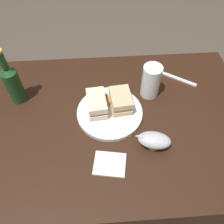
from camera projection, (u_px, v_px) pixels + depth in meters
ground_plane at (113, 185)px, 1.52m from camera, size 6.00×6.00×0.00m
dining_table at (114, 160)px, 1.23m from camera, size 1.12×0.76×0.73m
plate at (110, 113)px, 0.95m from camera, size 0.26×0.26×0.02m
sandwich_half_left at (121, 101)px, 0.93m from camera, size 0.09×0.12×0.06m
sandwich_half_right at (97, 104)px, 0.92m from camera, size 0.08×0.13×0.07m
potato_wedge_front at (100, 97)px, 0.97m from camera, size 0.05×0.04×0.02m
potato_wedge_middle at (106, 103)px, 0.95m from camera, size 0.05×0.05×0.02m
potato_wedge_back at (111, 102)px, 0.96m from camera, size 0.05×0.05×0.02m
potato_wedge_left_edge at (120, 99)px, 0.97m from camera, size 0.05×0.04×0.02m
pint_glass at (151, 83)px, 0.97m from camera, size 0.08×0.08×0.15m
gravy_boat at (154, 140)px, 0.83m from camera, size 0.14×0.09×0.06m
cider_bottle at (13, 83)px, 0.92m from camera, size 0.06×0.06×0.25m
napkin at (110, 164)px, 0.82m from camera, size 0.12×0.11×0.01m
fork at (177, 78)px, 1.07m from camera, size 0.16×0.11×0.01m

